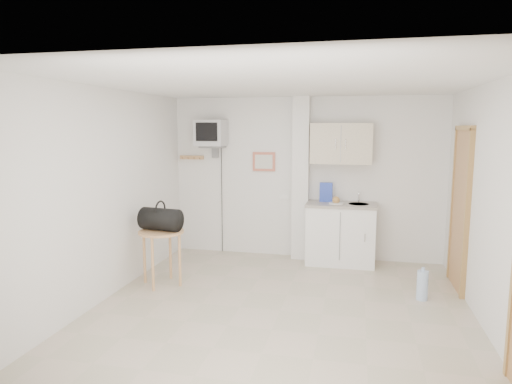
% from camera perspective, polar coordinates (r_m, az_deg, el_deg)
% --- Properties ---
extents(ground, '(4.50, 4.50, 0.00)m').
position_cam_1_polar(ground, '(5.29, 3.04, -14.59)').
color(ground, '#BCAB95').
rests_on(ground, ground).
extents(room_envelope, '(4.24, 4.54, 2.55)m').
position_cam_1_polar(room_envelope, '(4.96, 6.07, 2.24)').
color(room_envelope, white).
rests_on(room_envelope, ground).
extents(kitchenette, '(1.03, 0.58, 2.10)m').
position_cam_1_polar(kitchenette, '(6.93, 10.55, -2.30)').
color(kitchenette, white).
rests_on(kitchenette, ground).
extents(crt_television, '(0.44, 0.45, 2.15)m').
position_cam_1_polar(crt_television, '(7.20, -5.63, 7.24)').
color(crt_television, slate).
rests_on(crt_television, ground).
extents(round_table, '(0.58, 0.58, 0.72)m').
position_cam_1_polar(round_table, '(6.04, -11.75, -5.76)').
color(round_table, tan).
rests_on(round_table, ground).
extents(duffel_bag, '(0.56, 0.37, 0.39)m').
position_cam_1_polar(duffel_bag, '(6.02, -11.83, -3.33)').
color(duffel_bag, black).
rests_on(duffel_bag, round_table).
extents(water_bottle, '(0.13, 0.13, 0.40)m').
position_cam_1_polar(water_bottle, '(5.87, 20.08, -10.88)').
color(water_bottle, '#A7C1E5').
rests_on(water_bottle, ground).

